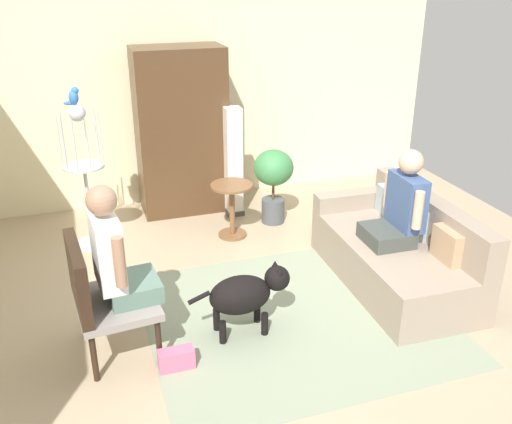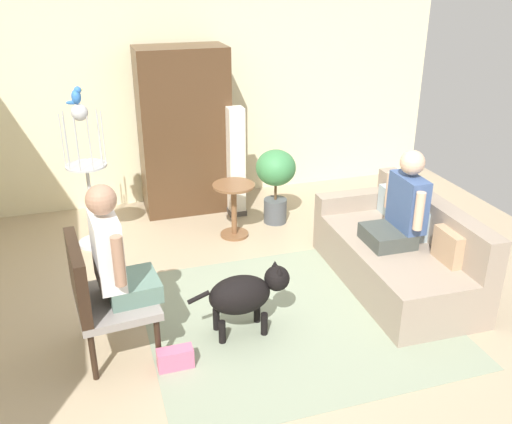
% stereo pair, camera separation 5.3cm
% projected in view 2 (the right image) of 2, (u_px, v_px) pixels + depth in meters
% --- Properties ---
extents(ground_plane, '(6.67, 6.67, 0.00)m').
position_uv_depth(ground_plane, '(267.00, 302.00, 4.92)').
color(ground_plane, tan).
extents(back_wall, '(6.15, 0.12, 2.76)m').
position_uv_depth(back_wall, '(196.00, 86.00, 6.72)').
color(back_wall, beige).
rests_on(back_wall, ground).
extents(area_rug, '(2.43, 2.18, 0.01)m').
position_uv_depth(area_rug, '(295.00, 317.00, 4.71)').
color(area_rug, gray).
rests_on(area_rug, ground).
extents(couch, '(0.92, 1.80, 0.80)m').
position_uv_depth(couch, '(399.00, 253.00, 5.14)').
color(couch, gray).
rests_on(couch, ground).
extents(armchair, '(0.62, 0.71, 0.93)m').
position_uv_depth(armchair, '(97.00, 291.00, 4.07)').
color(armchair, black).
rests_on(armchair, ground).
extents(person_on_couch, '(0.47, 0.58, 0.85)m').
position_uv_depth(person_on_couch, '(402.00, 208.00, 4.92)').
color(person_on_couch, '#424944').
extents(person_on_armchair, '(0.47, 0.56, 0.90)m').
position_uv_depth(person_on_armchair, '(114.00, 254.00, 4.02)').
color(person_on_armchair, slate).
extents(round_end_table, '(0.45, 0.45, 0.60)m').
position_uv_depth(round_end_table, '(234.00, 205.00, 5.99)').
color(round_end_table, brown).
rests_on(round_end_table, ground).
extents(dog, '(0.83, 0.31, 0.57)m').
position_uv_depth(dog, '(245.00, 293.00, 4.40)').
color(dog, black).
rests_on(dog, ground).
extents(bird_cage_stand, '(0.41, 0.41, 1.49)m').
position_uv_depth(bird_cage_stand, '(87.00, 174.00, 5.65)').
color(bird_cage_stand, silver).
rests_on(bird_cage_stand, ground).
extents(parrot, '(0.17, 0.10, 0.17)m').
position_uv_depth(parrot, '(76.00, 96.00, 5.32)').
color(parrot, blue).
rests_on(parrot, bird_cage_stand).
extents(potted_plant, '(0.44, 0.44, 0.86)m').
position_uv_depth(potted_plant, '(276.00, 176.00, 6.24)').
color(potted_plant, '#4C5156').
rests_on(potted_plant, ground).
extents(column_lamp, '(0.20, 0.20, 1.28)m').
position_uv_depth(column_lamp, '(236.00, 163.00, 6.42)').
color(column_lamp, '#4C4742').
rests_on(column_lamp, ground).
extents(armoire_cabinet, '(1.01, 0.56, 1.90)m').
position_uv_depth(armoire_cabinet, '(184.00, 131.00, 6.47)').
color(armoire_cabinet, '#4C331E').
rests_on(armoire_cabinet, ground).
extents(handbag, '(0.26, 0.11, 0.16)m').
position_uv_depth(handbag, '(175.00, 358.00, 4.09)').
color(handbag, '#D8668C').
rests_on(handbag, ground).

